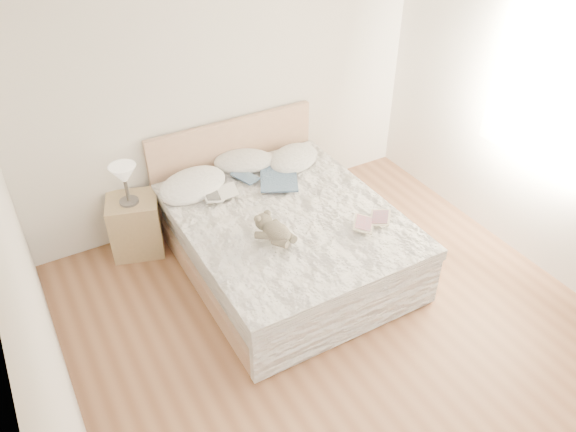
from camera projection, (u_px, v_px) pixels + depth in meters
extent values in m
cube|color=brown|center=(358.00, 349.00, 4.34)|extent=(4.00, 4.50, 0.00)
cube|color=silver|center=(225.00, 83.00, 5.12)|extent=(4.00, 0.02, 2.70)
cube|color=silver|center=(44.00, 324.00, 2.74)|extent=(0.02, 4.50, 2.70)
cube|color=white|center=(553.00, 107.00, 4.48)|extent=(0.02, 1.30, 1.10)
cube|color=tan|center=(285.00, 256.00, 5.09)|extent=(1.68, 2.08, 0.20)
cube|color=white|center=(285.00, 234.00, 4.94)|extent=(1.60, 2.00, 0.30)
cube|color=white|center=(288.00, 220.00, 4.79)|extent=(1.72, 2.05, 0.10)
cube|color=tan|center=(234.00, 166.00, 5.58)|extent=(1.70, 0.06, 1.00)
cube|color=tan|center=(136.00, 225.00, 5.16)|extent=(0.55, 0.52, 0.56)
cylinder|color=#504A46|center=(129.00, 201.00, 4.96)|extent=(0.17, 0.17, 0.02)
cylinder|color=#3B3630|center=(127.00, 189.00, 4.88)|extent=(0.03, 0.03, 0.23)
cone|color=white|center=(124.00, 175.00, 4.80)|extent=(0.29, 0.29, 0.17)
ellipsoid|color=white|center=(193.00, 185.00, 5.04)|extent=(0.80, 0.68, 0.20)
ellipsoid|color=silver|center=(244.00, 161.00, 5.38)|extent=(0.70, 0.61, 0.17)
ellipsoid|color=silver|center=(294.00, 158.00, 5.43)|extent=(0.71, 0.64, 0.18)
cube|color=white|center=(221.00, 194.00, 4.95)|extent=(0.36, 0.28, 0.02)
cube|color=beige|center=(372.00, 221.00, 4.62)|extent=(0.41, 0.40, 0.02)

